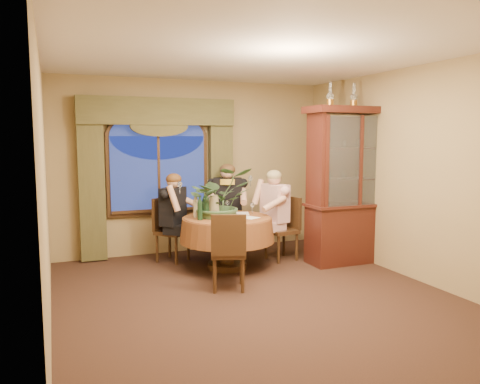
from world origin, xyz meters
name	(u,v)px	position (x,y,z in m)	size (l,w,h in m)	color
floor	(255,296)	(0.00, 0.00, 0.00)	(5.00, 5.00, 0.00)	black
wall_back	(194,167)	(0.00, 2.50, 1.40)	(4.50, 4.50, 0.00)	#917C51
wall_right	(409,173)	(2.25, 0.00, 1.40)	(5.00, 5.00, 0.00)	#917C51
ceiling	(255,55)	(0.00, 0.00, 2.80)	(5.00, 5.00, 0.00)	white
window	(159,174)	(-0.60, 2.43, 1.30)	(1.62, 0.10, 1.32)	navy
arched_transom	(158,125)	(-0.60, 2.43, 2.08)	(1.60, 0.06, 0.44)	navy
drapery_left	(92,184)	(-1.63, 2.38, 1.18)	(0.38, 0.14, 2.32)	#444223
drapery_right	(221,180)	(0.43, 2.38, 1.18)	(0.38, 0.14, 2.32)	#444223
swag_valance	(159,111)	(-0.60, 2.35, 2.28)	(2.45, 0.16, 0.42)	#444223
dining_table	(227,243)	(0.12, 1.25, 0.38)	(1.36, 1.36, 0.75)	maroon
china_cabinet	(351,186)	(1.98, 0.90, 1.16)	(1.43, 0.57, 2.32)	#35110B
oil_lamp_left	(330,94)	(1.57, 0.90, 2.49)	(0.11, 0.11, 0.34)	#A5722D
oil_lamp_center	(354,95)	(1.98, 0.90, 2.49)	(0.11, 0.11, 0.34)	#A5722D
oil_lamp_right	(376,96)	(2.38, 0.90, 2.49)	(0.11, 0.11, 0.34)	#A5722D
chair_right	(281,229)	(1.06, 1.39, 0.48)	(0.42, 0.42, 0.96)	black
chair_back_right	(224,224)	(0.38, 2.11, 0.48)	(0.42, 0.42, 0.96)	black
chair_back	(173,230)	(-0.51, 1.93, 0.48)	(0.42, 0.42, 0.96)	black
chair_front_left	(228,251)	(-0.19, 0.38, 0.48)	(0.42, 0.42, 0.96)	black
person_pink	(275,215)	(0.97, 1.45, 0.70)	(0.50, 0.46, 1.39)	#D4A7A6
person_back	(173,218)	(-0.52, 1.85, 0.68)	(0.49, 0.44, 1.35)	black
person_scarf	(228,209)	(0.44, 2.08, 0.73)	(0.52, 0.48, 1.46)	black
stoneware_vase	(214,206)	(-0.02, 1.41, 0.90)	(0.16, 0.16, 0.30)	#94825D
centerpiece_plant	(219,175)	(0.04, 1.35, 1.35)	(0.92, 1.03, 0.80)	#365632
olive_bowl	(232,215)	(0.18, 1.23, 0.77)	(0.14, 0.14, 0.04)	#4A542F
cheese_platter	(227,221)	(-0.02, 0.85, 0.76)	(0.34, 0.34, 0.02)	black
wine_bottle_0	(205,205)	(-0.16, 1.42, 0.92)	(0.07, 0.07, 0.33)	black
wine_bottle_1	(206,207)	(-0.21, 1.20, 0.92)	(0.07, 0.07, 0.33)	black
wine_bottle_2	(200,208)	(-0.31, 1.15, 0.92)	(0.07, 0.07, 0.33)	black
wine_bottle_3	(196,206)	(-0.31, 1.38, 0.92)	(0.07, 0.07, 0.33)	tan
tasting_paper_0	(248,217)	(0.37, 1.08, 0.75)	(0.21, 0.30, 0.00)	white
tasting_paper_1	(242,214)	(0.42, 1.42, 0.75)	(0.21, 0.30, 0.00)	white
tasting_paper_2	(229,220)	(0.04, 0.97, 0.75)	(0.21, 0.30, 0.00)	white
wine_glass_person_pink	(252,208)	(0.56, 1.35, 0.84)	(0.07, 0.07, 0.18)	silver
wine_glass_person_back	(199,209)	(-0.21, 1.56, 0.84)	(0.07, 0.07, 0.18)	silver
wine_glass_person_scarf	(227,206)	(0.28, 1.67, 0.84)	(0.07, 0.07, 0.18)	silver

